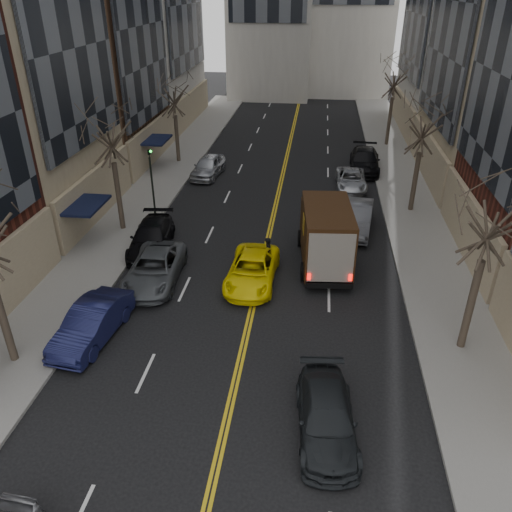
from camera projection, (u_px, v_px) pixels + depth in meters
The scene contains 19 objects.
sidewalk_left at pixel (155, 187), 36.18m from camera, with size 4.00×66.00×0.15m, color slate.
sidewalk_right at pixel (409, 199), 34.24m from camera, with size 4.00×66.00×0.15m, color slate.
tree_lf_mid at pixel (108, 120), 26.93m from camera, with size 3.20×3.20×8.91m.
tree_lf_far at pixel (173, 87), 38.50m from camera, with size 3.20×3.20×8.12m.
tree_rt_near at pixel (496, 202), 17.27m from camera, with size 3.20×3.20×8.71m.
tree_rt_mid at pixel (425, 116), 29.58m from camera, with size 3.20×3.20×8.32m.
tree_rt_far at pixel (396, 68), 42.34m from camera, with size 3.20×3.20×9.11m.
traffic_signal at pixel (151, 175), 30.33m from camera, with size 0.29×0.26×4.70m.
ups_truck at pixel (325, 235), 25.70m from camera, with size 2.95×6.39×3.40m.
observer_sedan at pixel (326, 417), 16.27m from camera, with size 2.30×4.76×1.34m.
taxi at pixel (252, 270), 24.56m from camera, with size 2.29×4.97×1.38m, color #FDE50A.
pedestrian at pixel (269, 252), 25.89m from camera, with size 0.60×0.40×1.66m, color black.
parked_lf_b at pixel (92, 323), 20.61m from camera, with size 1.62×4.65×1.53m, color #13163E.
parked_lf_c at pixel (155, 269), 24.61m from camera, with size 2.41×5.22×1.45m, color #4F5357.
parked_lf_d at pixel (151, 237), 27.59m from camera, with size 2.06×5.08×1.47m, color black.
parked_lf_e at pixel (208, 166), 38.09m from camera, with size 1.83×4.55×1.55m, color #B5B8BD.
parked_rt_a at pixel (356, 218), 29.69m from camera, with size 1.73×4.97×1.64m, color #53555B.
parked_rt_b at pixel (351, 180), 35.95m from camera, with size 2.12×4.59×1.28m, color #B6B9BE.
parked_rt_c at pixel (365, 161), 39.19m from camera, with size 2.28×5.61×1.63m, color black.
Camera 1 is at (2.50, -5.94, 13.14)m, focal length 35.00 mm.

